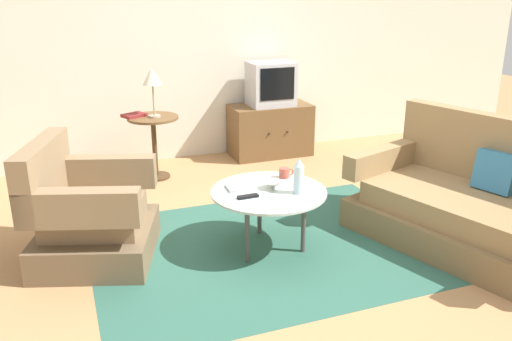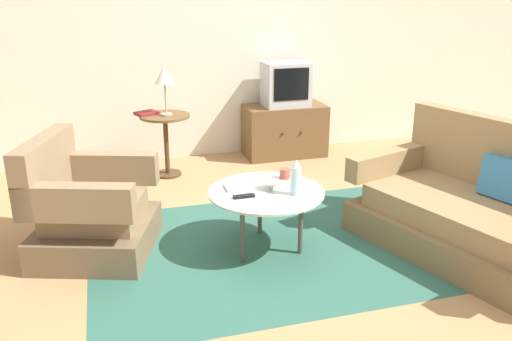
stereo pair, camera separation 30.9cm
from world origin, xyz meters
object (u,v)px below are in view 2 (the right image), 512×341
object	(u,v)px
tv_remote_silver	(228,188)
tv_remote_dark	(244,196)
tv_stand	(285,131)
television	(286,84)
armchair	(88,212)
bowl	(271,185)
side_table	(166,132)
table_lamp	(164,77)
couch	(473,213)
vase	(296,178)
mug	(285,174)
coffee_table	(266,196)
book	(147,113)

from	to	relation	value
tv_remote_silver	tv_remote_dark	bearing A→B (deg)	-158.73
tv_stand	television	world-z (taller)	television
armchair	tv_remote_dark	xyz separation A→B (m)	(1.09, -0.41, 0.16)
tv_stand	bowl	xyz separation A→B (m)	(-0.86, -2.19, 0.20)
bowl	side_table	bearing A→B (deg)	106.62
tv_stand	television	distance (m)	0.55
television	bowl	bearing A→B (deg)	-111.69
television	table_lamp	xyz separation A→B (m)	(-1.41, -0.34, 0.20)
couch	table_lamp	distance (m)	3.14
vase	tv_stand	bearing A→B (deg)	72.78
armchair	mug	xyz separation A→B (m)	(1.51, -0.11, 0.19)
coffee_table	tv_remote_dark	xyz separation A→B (m)	(-0.19, -0.08, 0.05)
couch	side_table	xyz separation A→B (m)	(-1.99, 2.35, 0.17)
couch	coffee_table	bearing A→B (deg)	54.62
armchair	mug	bearing A→B (deg)	104.12
side_table	book	xyz separation A→B (m)	(-0.18, 0.06, 0.20)
couch	book	distance (m)	3.26
coffee_table	vase	bearing A→B (deg)	-33.12
armchair	side_table	distance (m)	1.75
vase	book	bearing A→B (deg)	112.81
coffee_table	tv_remote_silver	xyz separation A→B (m)	(-0.26, 0.12, 0.05)
vase	couch	bearing A→B (deg)	-14.44
armchair	side_table	xyz separation A→B (m)	(0.78, 1.56, 0.16)
couch	side_table	distance (m)	3.08
mug	bowl	bearing A→B (deg)	-132.93
table_lamp	coffee_table	bearing A→B (deg)	-75.04
coffee_table	table_lamp	world-z (taller)	table_lamp
side_table	mug	size ratio (longest dim) A/B	5.27
coffee_table	bowl	bearing A→B (deg)	35.05
television	tv_remote_dark	distance (m)	2.56
coffee_table	bowl	size ratio (longest dim) A/B	5.97
tv_remote_dark	mug	bearing A→B (deg)	34.36
armchair	side_table	world-z (taller)	armchair
bowl	book	xyz separation A→B (m)	(-0.73, 1.92, 0.17)
tv_stand	television	xyz separation A→B (m)	(0.00, -0.01, 0.55)
mug	table_lamp	bearing A→B (deg)	113.78
armchair	book	distance (m)	1.76
tv_stand	mug	world-z (taller)	tv_stand
armchair	coffee_table	world-z (taller)	armchair
side_table	coffee_table	bearing A→B (deg)	-74.85
table_lamp	tv_remote_dark	world-z (taller)	table_lamp
mug	vase	bearing A→B (deg)	-96.62
vase	book	world-z (taller)	vase
mug	tv_stand	bearing A→B (deg)	71.04
mug	book	bearing A→B (deg)	117.80
table_lamp	television	bearing A→B (deg)	13.72
television	vase	world-z (taller)	television
armchair	tv_stand	xyz separation A→B (m)	(2.20, 1.88, -0.02)
vase	tv_remote_silver	distance (m)	0.52
tv_stand	mug	distance (m)	2.12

